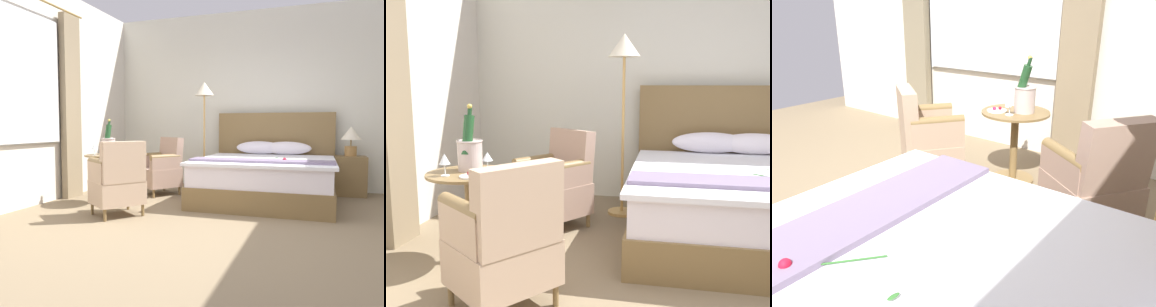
{
  "view_description": "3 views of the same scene",
  "coord_description": "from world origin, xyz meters",
  "views": [
    {
      "loc": [
        0.94,
        -3.62,
        1.06
      ],
      "look_at": [
        -0.79,
        1.46,
        0.67
      ],
      "focal_mm": 35.0,
      "sensor_mm": 36.0,
      "label": 1
    },
    {
      "loc": [
        -0.39,
        -1.96,
        1.32
      ],
      "look_at": [
        -1.12,
        1.37,
        0.75
      ],
      "focal_mm": 40.0,
      "sensor_mm": 36.0,
      "label": 2
    },
    {
      "loc": [
        1.02,
        2.47,
        1.5
      ],
      "look_at": [
        -0.45,
        1.33,
        0.8
      ],
      "focal_mm": 35.0,
      "sensor_mm": 36.0,
      "label": 3
    }
  ],
  "objects": [
    {
      "name": "ground_plane",
      "position": [
        0.0,
        0.0,
        0.0
      ],
      "size": [
        7.26,
        7.26,
        0.0
      ],
      "primitive_type": "plane",
      "color": "#7D6A4F"
    },
    {
      "name": "wall_headboard_side",
      "position": [
        0.0,
        2.94,
        1.52
      ],
      "size": [
        5.45,
        0.12,
        3.04
      ],
      "color": "silver",
      "rests_on": "ground"
    },
    {
      "name": "wall_window_side",
      "position": [
        -2.71,
        0.0,
        1.52
      ],
      "size": [
        0.27,
        5.88,
        3.04
      ],
      "color": "silver",
      "rests_on": "ground"
    },
    {
      "name": "bed",
      "position": [
        0.23,
        1.79,
        0.35
      ],
      "size": [
        1.9,
        2.08,
        1.29
      ],
      "color": "brown",
      "rests_on": "ground"
    },
    {
      "name": "nightstand",
      "position": [
        1.4,
        2.57,
        0.3
      ],
      "size": [
        0.48,
        0.42,
        0.61
      ],
      "color": "brown",
      "rests_on": "ground"
    },
    {
      "name": "bedside_lamp",
      "position": [
        1.4,
        2.57,
        0.9
      ],
      "size": [
        0.3,
        0.3,
        0.45
      ],
      "color": "#9F733E",
      "rests_on": "nightstand"
    },
    {
      "name": "floor_lamp_brass",
      "position": [
        -0.85,
        2.24,
        1.47
      ],
      "size": [
        0.31,
        0.31,
        1.78
      ],
      "color": "tan",
      "rests_on": "ground"
    },
    {
      "name": "side_table_round",
      "position": [
        -1.82,
        0.85,
        0.39
      ],
      "size": [
        0.61,
        0.61,
        0.67
      ],
      "color": "brown",
      "rests_on": "ground"
    },
    {
      "name": "champagne_bucket",
      "position": [
        -1.84,
        0.92,
        0.82
      ],
      "size": [
        0.19,
        0.19,
        0.49
      ],
      "color": "#BFABA5",
      "rests_on": "side_table_round"
    },
    {
      "name": "wine_glass_near_bucket",
      "position": [
        -1.92,
        0.71,
        0.79
      ],
      "size": [
        0.08,
        0.08,
        0.16
      ],
      "color": "white",
      "rests_on": "side_table_round"
    },
    {
      "name": "wine_glass_near_edge",
      "position": [
        -1.68,
        0.87,
        0.78
      ],
      "size": [
        0.08,
        0.08,
        0.15
      ],
      "color": "white",
      "rests_on": "side_table_round"
    },
    {
      "name": "snack_plate",
      "position": [
        -1.72,
        0.71,
        0.68
      ],
      "size": [
        0.18,
        0.18,
        0.04
      ],
      "color": "white",
      "rests_on": "side_table_round"
    },
    {
      "name": "armchair_by_window",
      "position": [
        -1.4,
        1.74,
        0.4
      ],
      "size": [
        0.75,
        0.77,
        0.89
      ],
      "color": "brown",
      "rests_on": "ground"
    },
    {
      "name": "armchair_facing_bed",
      "position": [
        -1.3,
        0.24,
        0.42
      ],
      "size": [
        0.73,
        0.74,
        0.89
      ],
      "color": "brown",
      "rests_on": "ground"
    }
  ]
}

